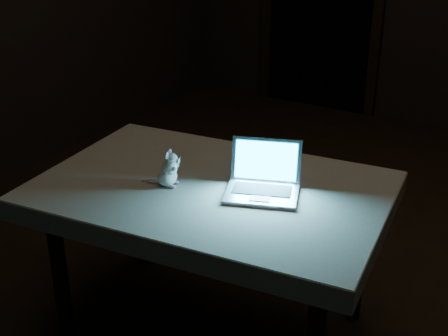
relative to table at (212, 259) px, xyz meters
The scene contains 5 objects.
floor 0.64m from the table, 59.25° to the left, with size 5.00×5.00×0.00m, color black.
table is the anchor object (origin of this frame).
tablecloth 0.32m from the table, 147.53° to the right, with size 1.32×0.88×0.08m, color beige, non-canonical shape.
laptop 0.48m from the table, ahead, with size 0.27×0.23×0.18m, color #A7A8AC, non-canonical shape.
plush_mouse 0.44m from the table, 147.57° to the right, with size 0.10×0.10×0.14m, color white, non-canonical shape.
Camera 1 is at (0.84, -2.20, 1.68)m, focal length 48.00 mm.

